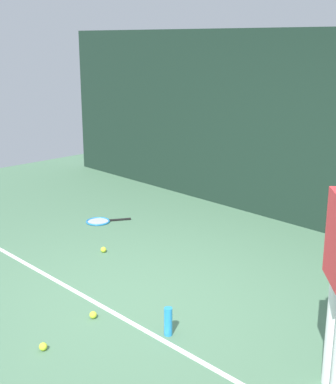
{
  "coord_description": "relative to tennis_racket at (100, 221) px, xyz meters",
  "views": [
    {
      "loc": [
        3.57,
        -3.03,
        2.4
      ],
      "look_at": [
        0.0,
        0.4,
        1.0
      ],
      "focal_mm": 51.06,
      "sensor_mm": 36.0,
      "label": 1
    }
  ],
  "objects": [
    {
      "name": "ground_plane",
      "position": [
        2.11,
        -1.15,
        -0.01
      ],
      "size": [
        12.0,
        12.0,
        0.0
      ],
      "primitive_type": "plane",
      "color": "#4C7556"
    },
    {
      "name": "court_line",
      "position": [
        2.11,
        -1.45,
        -0.01
      ],
      "size": [
        9.0,
        0.05,
        0.0
      ],
      "primitive_type": "cube",
      "color": "white",
      "rests_on": "ground"
    },
    {
      "name": "tennis_racket",
      "position": [
        0.0,
        0.0,
        0.0
      ],
      "size": [
        0.46,
        0.62,
        0.03
      ],
      "rotation": [
        0.0,
        0.0,
        4.19
      ],
      "color": "black",
      "rests_on": "ground"
    },
    {
      "name": "tennis_ball_near_player",
      "position": [
        2.88,
        1.08,
        0.02
      ],
      "size": [
        0.07,
        0.07,
        0.07
      ],
      "primitive_type": "sphere",
      "color": "#CCE033",
      "rests_on": "ground"
    },
    {
      "name": "tennis_ball_mid_court",
      "position": [
        2.07,
        -1.64,
        0.02
      ],
      "size": [
        0.07,
        0.07,
        0.07
      ],
      "primitive_type": "sphere",
      "color": "#CCE033",
      "rests_on": "ground"
    },
    {
      "name": "tennis_ball_by_fence",
      "position": [
        0.9,
        -0.63,
        0.02
      ],
      "size": [
        0.07,
        0.07,
        0.07
      ],
      "primitive_type": "sphere",
      "color": "#CCE033",
      "rests_on": "ground"
    },
    {
      "name": "water_bottle",
      "position": [
        2.74,
        -1.36,
        0.11
      ],
      "size": [
        0.07,
        0.07,
        0.25
      ],
      "primitive_type": "cylinder",
      "color": "#268CD8",
      "rests_on": "ground"
    },
    {
      "name": "back_fence",
      "position": [
        2.11,
        1.85,
        1.25
      ],
      "size": [
        10.0,
        0.1,
        2.53
      ],
      "primitive_type": "cube",
      "color": "#192D23",
      "rests_on": "ground"
    },
    {
      "name": "tennis_ball_far_left",
      "position": [
        2.22,
        -2.24,
        0.02
      ],
      "size": [
        0.07,
        0.07,
        0.07
      ],
      "primitive_type": "sphere",
      "color": "#CCE033",
      "rests_on": "ground"
    }
  ]
}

